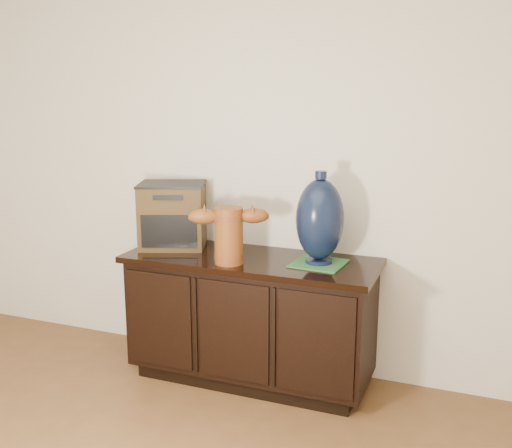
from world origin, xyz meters
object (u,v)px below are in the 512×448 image
at_px(sideboard, 251,318).
at_px(spray_can, 223,233).
at_px(terracotta_vessel, 229,232).
at_px(tv_radio, 173,215).
at_px(lamp_base, 320,220).

distance_m(sideboard, spray_can, 0.54).
xyz_separation_m(sideboard, spray_can, (-0.24, 0.15, 0.46)).
relative_size(terracotta_vessel, tv_radio, 0.91).
xyz_separation_m(tv_radio, lamp_base, (0.93, -0.04, 0.05)).
height_order(sideboard, terracotta_vessel, terracotta_vessel).
distance_m(tv_radio, lamp_base, 0.94).
xyz_separation_m(terracotta_vessel, lamp_base, (0.47, 0.17, 0.07)).
xyz_separation_m(terracotta_vessel, spray_can, (-0.17, 0.30, -0.09)).
height_order(terracotta_vessel, tv_radio, tv_radio).
xyz_separation_m(sideboard, tv_radio, (-0.53, 0.06, 0.56)).
bearing_deg(spray_can, sideboard, -31.77).
distance_m(lamp_base, spray_can, 0.67).
bearing_deg(spray_can, lamp_base, -11.87).
height_order(tv_radio, lamp_base, lamp_base).
bearing_deg(tv_radio, spray_can, -2.96).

